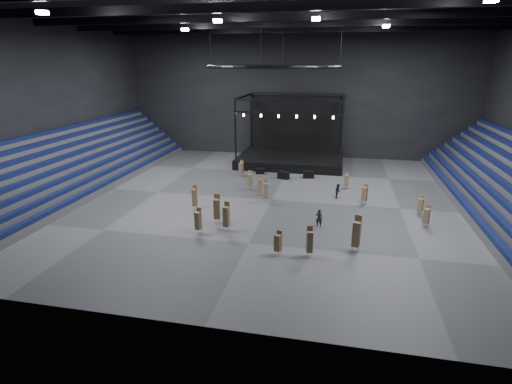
% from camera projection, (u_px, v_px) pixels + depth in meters
% --- Properties ---
extents(floor, '(50.00, 50.00, 0.00)m').
position_uv_depth(floor, '(272.00, 200.00, 40.72)').
color(floor, '#4F4F52').
rests_on(floor, ground).
extents(ceiling, '(50.00, 42.00, 0.20)m').
position_uv_depth(ceiling, '(274.00, 7.00, 35.14)').
color(ceiling, black).
rests_on(ceiling, wall_back).
extents(wall_back, '(50.00, 0.20, 18.00)m').
position_uv_depth(wall_back, '(297.00, 94.00, 57.47)').
color(wall_back, black).
rests_on(wall_back, ground).
extents(wall_front, '(50.00, 0.20, 18.00)m').
position_uv_depth(wall_front, '(197.00, 162.00, 18.39)').
color(wall_front, black).
rests_on(wall_front, ground).
extents(wall_left, '(0.20, 42.00, 18.00)m').
position_uv_depth(wall_left, '(43.00, 105.00, 42.82)').
color(wall_left, black).
rests_on(wall_left, ground).
extents(bleachers_left, '(7.20, 40.00, 6.40)m').
position_uv_depth(bleachers_left, '(70.00, 171.00, 44.67)').
color(bleachers_left, '#505053').
rests_on(bleachers_left, floor).
extents(stage, '(14.00, 10.00, 9.20)m').
position_uv_depth(stage, '(292.00, 152.00, 55.38)').
color(stage, black).
rests_on(stage, floor).
extents(truss_ring, '(12.30, 12.30, 5.15)m').
position_uv_depth(truss_ring, '(273.00, 67.00, 36.69)').
color(truss_ring, black).
rests_on(truss_ring, ceiling).
extents(roof_girders, '(49.00, 30.35, 0.70)m').
position_uv_depth(roof_girders, '(274.00, 17.00, 35.39)').
color(roof_girders, black).
rests_on(roof_girders, ceiling).
extents(floodlights, '(28.60, 16.60, 0.25)m').
position_uv_depth(floodlights, '(266.00, 20.00, 31.86)').
color(floodlights, white).
rests_on(floodlights, roof_girders).
extents(flight_case_left, '(1.19, 0.74, 0.74)m').
position_uv_depth(flight_case_left, '(260.00, 171.00, 50.08)').
color(flight_case_left, black).
rests_on(flight_case_left, floor).
extents(flight_case_mid, '(1.49, 1.08, 0.89)m').
position_uv_depth(flight_case_mid, '(283.00, 175.00, 48.00)').
color(flight_case_mid, black).
rests_on(flight_case_mid, floor).
extents(flight_case_right, '(1.39, 0.91, 0.86)m').
position_uv_depth(flight_case_right, '(309.00, 175.00, 48.29)').
color(flight_case_right, black).
rests_on(flight_case_right, floor).
extents(chair_stack_0, '(0.59, 0.59, 1.97)m').
position_uv_depth(chair_stack_0, '(427.00, 216.00, 33.65)').
color(chair_stack_0, silver).
rests_on(chair_stack_0, floor).
extents(chair_stack_1, '(0.57, 0.57, 2.00)m').
position_uv_depth(chair_stack_1, '(241.00, 168.00, 48.86)').
color(chair_stack_1, silver).
rests_on(chair_stack_1, floor).
extents(chair_stack_2, '(0.53, 0.53, 2.51)m').
position_uv_depth(chair_stack_2, '(226.00, 216.00, 32.92)').
color(chair_stack_2, silver).
rests_on(chair_stack_2, floor).
extents(chair_stack_3, '(0.51, 0.51, 2.22)m').
position_uv_depth(chair_stack_3, '(260.00, 185.00, 41.69)').
color(chair_stack_3, silver).
rests_on(chair_stack_3, floor).
extents(chair_stack_4, '(0.57, 0.57, 1.89)m').
position_uv_depth(chair_stack_4, '(278.00, 242.00, 28.75)').
color(chair_stack_4, silver).
rests_on(chair_stack_4, floor).
extents(chair_stack_5, '(0.44, 0.44, 2.43)m').
position_uv_depth(chair_stack_5, '(195.00, 197.00, 37.74)').
color(chair_stack_5, silver).
rests_on(chair_stack_5, floor).
extents(chair_stack_6, '(0.65, 0.65, 2.82)m').
position_uv_depth(chair_stack_6, '(356.00, 233.00, 29.20)').
color(chair_stack_6, silver).
rests_on(chair_stack_6, floor).
extents(chair_stack_7, '(0.52, 0.52, 2.32)m').
position_uv_depth(chair_stack_7, '(310.00, 241.00, 28.50)').
color(chair_stack_7, silver).
rests_on(chair_stack_7, floor).
extents(chair_stack_8, '(0.61, 0.61, 2.07)m').
position_uv_depth(chair_stack_8, '(365.00, 194.00, 39.13)').
color(chair_stack_8, silver).
rests_on(chair_stack_8, floor).
extents(chair_stack_9, '(0.52, 0.52, 2.29)m').
position_uv_depth(chair_stack_9, '(266.00, 190.00, 39.88)').
color(chair_stack_9, silver).
rests_on(chair_stack_9, floor).
extents(chair_stack_10, '(0.57, 0.57, 1.90)m').
position_uv_depth(chair_stack_10, '(420.00, 205.00, 36.38)').
color(chair_stack_10, silver).
rests_on(chair_stack_10, floor).
extents(chair_stack_11, '(0.47, 0.47, 2.10)m').
position_uv_depth(chair_stack_11, '(250.00, 180.00, 43.76)').
color(chair_stack_11, silver).
rests_on(chair_stack_11, floor).
extents(chair_stack_12, '(0.55, 0.55, 2.20)m').
position_uv_depth(chair_stack_12, '(198.00, 220.00, 32.43)').
color(chair_stack_12, silver).
rests_on(chair_stack_12, floor).
extents(chair_stack_13, '(0.60, 0.60, 2.63)m').
position_uv_depth(chair_stack_13, '(217.00, 208.00, 34.43)').
color(chair_stack_13, silver).
rests_on(chair_stack_13, floor).
extents(chair_stack_14, '(0.47, 0.47, 1.88)m').
position_uv_depth(chair_stack_14, '(347.00, 180.00, 43.97)').
color(chair_stack_14, silver).
rests_on(chair_stack_14, floor).
extents(man_center, '(0.59, 0.40, 1.56)m').
position_uv_depth(man_center, '(319.00, 218.00, 33.89)').
color(man_center, black).
rests_on(man_center, floor).
extents(crew_member, '(0.60, 0.75, 1.49)m').
position_uv_depth(crew_member, '(338.00, 191.00, 41.11)').
color(crew_member, black).
rests_on(crew_member, floor).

